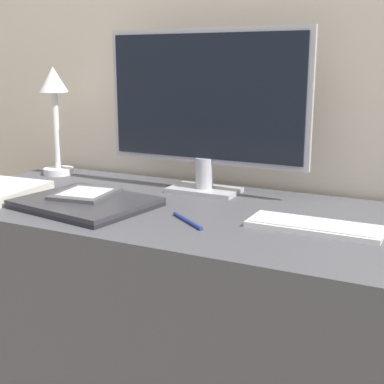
{
  "coord_description": "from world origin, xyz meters",
  "views": [
    {
      "loc": [
        0.54,
        -0.88,
        1.06
      ],
      "look_at": [
        0.01,
        0.18,
        0.77
      ],
      "focal_mm": 50.0,
      "sensor_mm": 36.0,
      "label": 1
    }
  ],
  "objects_px": {
    "keyboard": "(314,226)",
    "ereader": "(85,194)",
    "laptop": "(86,203)",
    "desk_lamp": "(55,104)",
    "monitor": "(205,105)",
    "pen": "(187,221)"
  },
  "relations": [
    {
      "from": "keyboard",
      "to": "desk_lamp",
      "type": "height_order",
      "value": "desk_lamp"
    },
    {
      "from": "keyboard",
      "to": "pen",
      "type": "distance_m",
      "value": 0.28
    },
    {
      "from": "keyboard",
      "to": "laptop",
      "type": "height_order",
      "value": "laptop"
    },
    {
      "from": "keyboard",
      "to": "ereader",
      "type": "xyz_separation_m",
      "value": [
        -0.57,
        -0.04,
        0.02
      ]
    },
    {
      "from": "monitor",
      "to": "keyboard",
      "type": "bearing_deg",
      "value": -29.59
    },
    {
      "from": "laptop",
      "to": "desk_lamp",
      "type": "relative_size",
      "value": 1.02
    },
    {
      "from": "desk_lamp",
      "to": "ereader",
      "type": "bearing_deg",
      "value": -40.19
    },
    {
      "from": "desk_lamp",
      "to": "monitor",
      "type": "bearing_deg",
      "value": -1.08
    },
    {
      "from": "desk_lamp",
      "to": "laptop",
      "type": "bearing_deg",
      "value": -41.07
    },
    {
      "from": "laptop",
      "to": "pen",
      "type": "bearing_deg",
      "value": -1.2
    },
    {
      "from": "laptop",
      "to": "ereader",
      "type": "xyz_separation_m",
      "value": [
        -0.02,
        0.03,
        0.02
      ]
    },
    {
      "from": "keyboard",
      "to": "ereader",
      "type": "distance_m",
      "value": 0.57
    },
    {
      "from": "monitor",
      "to": "desk_lamp",
      "type": "bearing_deg",
      "value": 178.92
    },
    {
      "from": "keyboard",
      "to": "laptop",
      "type": "relative_size",
      "value": 0.83
    },
    {
      "from": "desk_lamp",
      "to": "pen",
      "type": "xyz_separation_m",
      "value": [
        0.61,
        -0.29,
        -0.22
      ]
    },
    {
      "from": "monitor",
      "to": "laptop",
      "type": "bearing_deg",
      "value": -125.52
    },
    {
      "from": "keyboard",
      "to": "laptop",
      "type": "distance_m",
      "value": 0.56
    },
    {
      "from": "pen",
      "to": "monitor",
      "type": "bearing_deg",
      "value": 107.77
    },
    {
      "from": "keyboard",
      "to": "desk_lamp",
      "type": "bearing_deg",
      "value": 166.42
    },
    {
      "from": "pen",
      "to": "desk_lamp",
      "type": "bearing_deg",
      "value": 154.62
    },
    {
      "from": "keyboard",
      "to": "monitor",
      "type": "bearing_deg",
      "value": 150.41
    },
    {
      "from": "monitor",
      "to": "ereader",
      "type": "bearing_deg",
      "value": -131.47
    }
  ]
}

